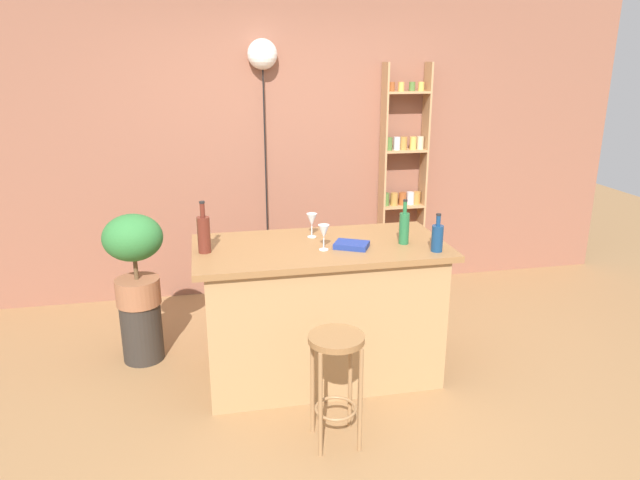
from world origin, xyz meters
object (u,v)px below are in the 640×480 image
potted_plant (134,252)px  pendant_globe_light (262,57)px  bottle_vinegar (404,227)px  plant_stool (142,331)px  wine_glass_left (324,232)px  bar_stool (336,365)px  bottle_sauce_amber (204,233)px  wine_glass_center (312,220)px  bottle_wine_red (437,237)px  cookbook (352,245)px  spice_shelf (403,179)px

potted_plant → pendant_globe_light: bearing=46.3°
bottle_vinegar → plant_stool: bearing=163.1°
plant_stool → wine_glass_left: (1.21, -0.55, 0.83)m
bar_stool → bottle_sauce_amber: 1.16m
plant_stool → wine_glass_center: size_ratio=2.64×
bar_stool → wine_glass_center: bearing=87.0°
potted_plant → bottle_sauce_amber: (0.48, -0.45, 0.24)m
bottle_wine_red → bottle_sauce_amber: 1.45m
potted_plant → plant_stool: bearing=-26.6°
cookbook → potted_plant: bearing=-173.5°
wine_glass_center → bottle_sauce_amber: bearing=-165.8°
pendant_globe_light → wine_glass_left: bearing=-84.1°
bar_stool → potted_plant: 1.70m
bottle_wine_red → cookbook: 0.54m
spice_shelf → bottle_vinegar: size_ratio=6.97×
bar_stool → bottle_vinegar: bottle_vinegar is taller
bottle_vinegar → cookbook: (-0.35, -0.01, -0.09)m
wine_glass_center → cookbook: (0.20, -0.28, -0.10)m
bar_stool → bottle_wine_red: bearing=32.8°
bottle_wine_red → cookbook: bearing=160.6°
bar_stool → cookbook: bearing=69.1°
bar_stool → wine_glass_left: (0.07, 0.66, 0.56)m
bottle_wine_red → bottle_vinegar: bearing=128.1°
potted_plant → cookbook: potted_plant is taller
plant_stool → potted_plant: bearing=153.4°
bottle_wine_red → wine_glass_left: bearing=166.1°
plant_stool → wine_glass_center: (1.19, -0.27, 0.83)m
bar_stool → pendant_globe_light: 2.81m
plant_stool → bottle_wine_red: (1.90, -0.72, 0.81)m
plant_stool → pendant_globe_light: bearing=46.3°
bar_stool → wine_glass_center: size_ratio=4.04×
bottle_wine_red → wine_glass_left: bottle_wine_red is taller
bar_stool → bottle_wine_red: (0.76, 0.49, 0.54)m
pendant_globe_light → plant_stool: bearing=-133.7°
plant_stool → wine_glass_left: wine_glass_left is taller
potted_plant → bottle_sauce_amber: bearing=-43.2°
potted_plant → bottle_wine_red: bottle_wine_red is taller
spice_shelf → plant_stool: spice_shelf is taller
wine_glass_left → cookbook: bearing=2.0°
potted_plant → wine_glass_center: size_ratio=3.96×
cookbook → pendant_globe_light: size_ratio=0.09×
bottle_sauce_amber → wine_glass_center: 0.74m
spice_shelf → bottle_wine_red: bearing=-102.8°
spice_shelf → bottle_sauce_amber: (-1.82, -1.49, 0.03)m
spice_shelf → bottle_wine_red: spice_shelf is taller
bottle_vinegar → wine_glass_left: 0.54m
spice_shelf → potted_plant: spice_shelf is taller
bar_stool → bottle_vinegar: size_ratio=2.25×
spice_shelf → wine_glass_left: spice_shelf is taller
bar_stool → wine_glass_center: 1.10m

